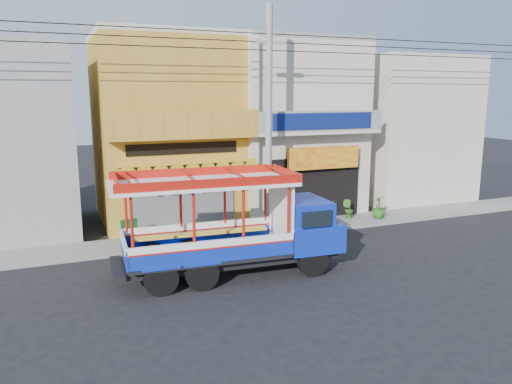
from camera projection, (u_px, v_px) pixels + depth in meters
ground at (332, 258)px, 17.57m from camera, size 90.00×90.00×0.00m
sidewalk at (283, 229)px, 21.19m from camera, size 30.00×2.00×0.12m
shophouse_left at (166, 130)px, 22.51m from camera, size 6.00×7.50×8.24m
shophouse_right at (286, 126)px, 24.75m from camera, size 6.00×6.75×8.24m
party_pilaster at (254, 135)px, 20.82m from camera, size 0.35×0.30×8.00m
filler_building_right at (400, 129)px, 27.45m from camera, size 6.00×6.00×7.60m
utility_pole at (272, 111)px, 19.27m from camera, size 28.00×0.26×9.00m
songthaew_truck at (247, 225)px, 15.83m from camera, size 7.29×2.77×3.34m
green_sign at (129, 234)px, 18.74m from camera, size 0.63×0.40×0.97m
potted_plant_a at (326, 210)px, 22.46m from camera, size 1.03×1.01×0.87m
potted_plant_b at (348, 209)px, 22.70m from camera, size 0.59×0.60×0.85m
potted_plant_c at (379, 207)px, 22.66m from camera, size 0.83×0.83×1.06m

